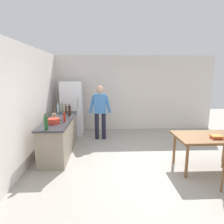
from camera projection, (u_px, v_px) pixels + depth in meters
The scene contains 16 objects.
ground_plane at pixel (140, 164), 4.58m from camera, with size 14.00×14.00×0.00m, color #9E998E.
wall_back at pixel (126, 93), 7.27m from camera, with size 6.40×0.12×2.70m, color silver.
wall_left at pixel (25, 106), 4.40m from camera, with size 0.12×5.60×2.70m, color silver.
kitchen_counter at pixel (60, 136), 5.19m from camera, with size 0.64×2.20×0.90m.
refrigerator at pixel (72, 108), 6.68m from camera, with size 0.70×0.67×1.80m.
person at pixel (100, 109), 6.16m from camera, with size 0.70×0.22×1.70m.
dining_table at pixel (209, 139), 4.22m from camera, with size 1.40×0.90×0.75m.
cooking_pot at pixel (54, 121), 4.65m from camera, with size 0.40×0.28×0.12m.
utensil_jar at pixel (54, 116), 5.14m from camera, with size 0.11×0.11×0.32m.
bottle_vinegar_tall at pixel (62, 108), 5.94m from camera, with size 0.06×0.06×0.32m.
bottle_wine_green at pixel (46, 123), 4.13m from camera, with size 0.08×0.08×0.34m.
bottle_sauce_red at pixel (64, 118), 4.83m from camera, with size 0.06×0.06×0.24m.
bottle_wine_dark at pixel (70, 111), 5.50m from camera, with size 0.08×0.08×0.34m.
bottle_water_clear at pixel (58, 109), 5.90m from camera, with size 0.07×0.07×0.30m.
bottle_beer_brown at pixel (66, 109), 5.93m from camera, with size 0.06×0.06×0.26m.
book_stack at pixel (216, 137), 4.04m from camera, with size 0.21×0.18×0.07m.
Camera 1 is at (-0.85, -4.23, 2.06)m, focal length 31.61 mm.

